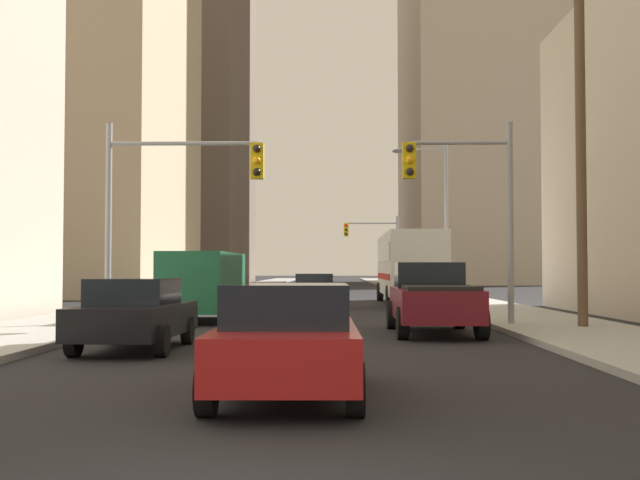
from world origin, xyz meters
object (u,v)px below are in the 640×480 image
Objects in this scene: sedan_silver at (315,291)px; pickup_truck_maroon at (432,298)px; city_bus at (409,265)px; traffic_signal_near_left at (177,188)px; sedan_black at (135,314)px; cargo_van_green at (204,282)px; traffic_signal_near_right at (464,190)px; sedan_red at (287,340)px; traffic_signal_far_right at (374,240)px.

pickup_truck_maroon is at bearing -75.46° from sedan_silver.
sedan_silver is at bearing -138.35° from city_bus.
traffic_signal_near_left is (-3.78, -11.56, 3.31)m from sedan_silver.
city_bus is 23.16m from sedan_black.
traffic_signal_near_left is at bearing 93.48° from sedan_black.
traffic_signal_near_left reaches higher than city_bus.
cargo_van_green is at bearing 84.46° from traffic_signal_near_left.
sedan_black is (0.08, -9.25, -0.52)m from cargo_van_green.
traffic_signal_near_left reaches higher than pickup_truck_maroon.
cargo_van_green is at bearing -122.53° from city_bus.
traffic_signal_near_right is (1.15, 1.72, 3.08)m from pickup_truck_maroon.
pickup_truck_maroon is 11.06m from sedan_red.
sedan_red is 1.00× the size of sedan_silver.
cargo_van_green is (-6.93, 4.78, 0.35)m from pickup_truck_maroon.
sedan_black is 0.71× the size of traffic_signal_near_right.
pickup_truck_maroon is at bearing -93.45° from city_bus.
cargo_van_green is 1.24× the size of sedan_silver.
traffic_signal_near_right is 1.00× the size of traffic_signal_far_right.
sedan_black is (-7.89, -21.74, -1.16)m from city_bus.
pickup_truck_maroon is at bearing 72.85° from sedan_red.
traffic_signal_far_right is at bearing 91.03° from city_bus.
traffic_signal_near_right reaches higher than city_bus.
traffic_signal_near_right reaches higher than pickup_truck_maroon.
cargo_van_green is at bearing -112.27° from sedan_silver.
sedan_silver is 0.71× the size of traffic_signal_far_right.
traffic_signal_near_left reaches higher than sedan_silver.
sedan_black is (-6.85, -4.47, -0.16)m from pickup_truck_maroon.
sedan_black is 18.08m from sedan_silver.
traffic_signal_far_right is (7.83, 40.00, -0.01)m from traffic_signal_near_left.
cargo_van_green is at bearing 103.44° from sedan_red.
traffic_signal_far_right is at bearing 90.78° from traffic_signal_near_right.
traffic_signal_near_left is at bearing -101.07° from traffic_signal_far_right.
sedan_black is at bearing -142.23° from traffic_signal_near_right.
traffic_signal_far_right reaches higher than city_bus.
city_bus is at bearing 70.06° from sedan_black.
traffic_signal_near_left is at bearing -108.10° from sedan_silver.
city_bus is 14.83m from cargo_van_green.
traffic_signal_near_right reaches higher than sedan_silver.
sedan_red is at bearing -109.74° from traffic_signal_near_right.
cargo_van_green reaches higher than sedan_silver.
city_bus reaches higher than sedan_silver.
sedan_silver is (-4.49, -3.99, -1.16)m from city_bus.
cargo_van_green is at bearing 159.28° from traffic_signal_near_right.
pickup_truck_maroon is at bearing -90.83° from traffic_signal_far_right.
pickup_truck_maroon is 0.91× the size of traffic_signal_far_right.
sedan_black is at bearing -100.85° from sedan_silver.
pickup_truck_maroon is 3.71m from traffic_signal_near_right.
sedan_red is at bearing -98.78° from city_bus.
traffic_signal_near_right is (4.41, 12.29, 3.24)m from sedan_red.
sedan_red is at bearing -76.56° from cargo_van_green.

